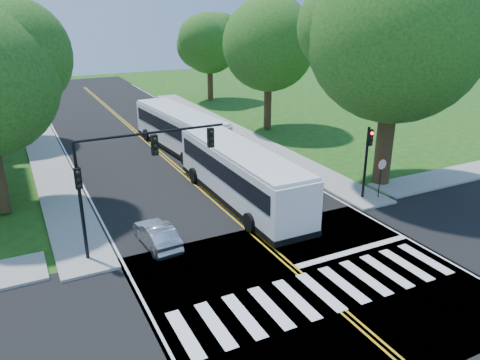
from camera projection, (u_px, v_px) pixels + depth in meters
ground at (313, 286)px, 19.91m from camera, size 140.00×140.00×0.00m
road at (174, 165)px, 34.96m from camera, size 14.00×96.00×0.01m
cross_road at (313, 286)px, 19.91m from camera, size 60.00×12.00×0.01m
center_line at (158, 151)px, 38.30m from camera, size 0.36×70.00×0.01m
edge_line_w at (71, 162)px, 35.44m from camera, size 0.12×70.00×0.01m
edge_line_e at (232, 140)px, 41.17m from camera, size 0.12×70.00×0.01m
crosswalk at (320, 291)px, 19.49m from camera, size 12.60×3.00×0.01m
stop_bar at (354, 251)px, 22.72m from camera, size 6.60×0.40×0.01m
sidewalk_nw at (46, 154)px, 37.30m from camera, size 2.60×40.00×0.15m
sidewalk_ne at (233, 130)px, 44.28m from camera, size 2.60×40.00×0.15m
tree_ne_big at (397, 33)px, 27.85m from camera, size 10.80×10.80×14.91m
tree_east_mid at (269, 45)px, 42.06m from camera, size 8.40×8.40×11.93m
tree_east_far at (209, 43)px, 56.21m from camera, size 7.20×7.20×10.34m
signal_nw at (131, 165)px, 21.28m from camera, size 7.15×0.46×5.66m
signal_ne at (367, 153)px, 27.71m from camera, size 0.30×0.46×4.40m
stop_sign at (381, 168)px, 27.99m from camera, size 0.76×0.08×2.53m
bus_lead at (240, 174)px, 27.93m from camera, size 3.15×12.81×3.31m
bus_follow at (180, 129)px, 38.00m from camera, size 3.80×12.74×3.25m
hatchback at (157, 235)px, 22.98m from camera, size 1.52×3.78×1.22m
suv at (292, 180)px, 30.06m from camera, size 3.15×5.01×1.29m
dark_sedan at (220, 139)px, 39.59m from camera, size 2.72×4.35×1.17m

